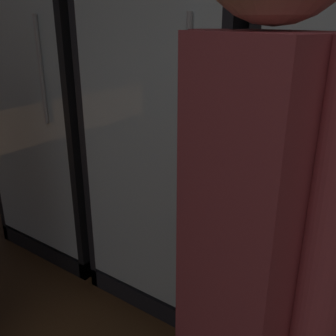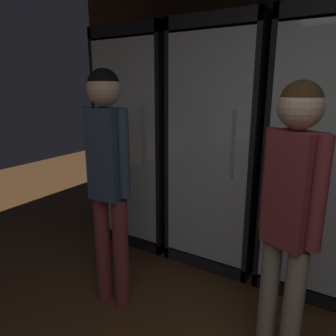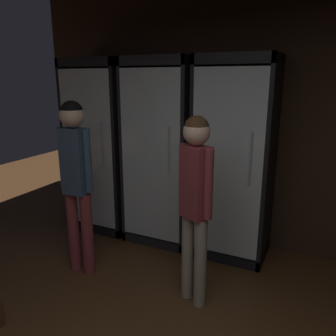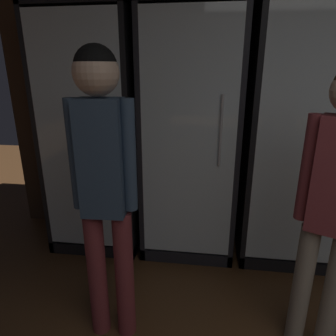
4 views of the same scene
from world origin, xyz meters
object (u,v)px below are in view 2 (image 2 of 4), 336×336
cooler_center (325,160)px  cooler_far_left (145,141)px  shopper_far (291,204)px  shopper_near (108,167)px  cooler_left (221,149)px

cooler_center → cooler_far_left: bearing=180.0°
cooler_center → shopper_far: bearing=-93.0°
shopper_near → shopper_far: 1.15m
cooler_far_left → cooler_center: 1.64m
cooler_left → shopper_near: 1.09m
cooler_far_left → cooler_center: same height
cooler_left → shopper_far: size_ratio=1.31×
cooler_far_left → cooler_left: 0.82m
shopper_far → cooler_center: bearing=87.0°
cooler_far_left → shopper_near: size_ratio=1.25×
cooler_left → shopper_near: (-0.39, -1.02, 0.02)m
cooler_far_left → cooler_left: size_ratio=1.00×
cooler_far_left → shopper_near: (0.43, -1.03, 0.01)m
cooler_center → shopper_far: 0.99m
cooler_far_left → shopper_far: (1.58, -0.99, -0.03)m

